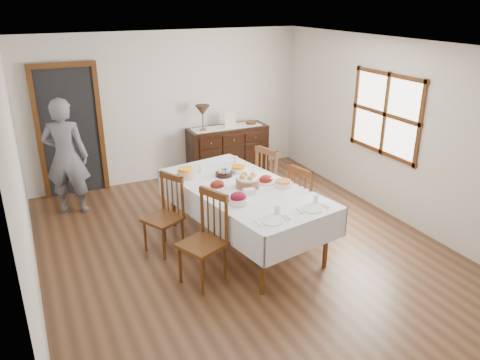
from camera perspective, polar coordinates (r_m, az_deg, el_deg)
name	(u,v)px	position (r m, az deg, el deg)	size (l,w,h in m)	color
ground	(243,249)	(6.27, 0.40, -8.40)	(6.00, 6.00, 0.00)	brown
room_shell	(219,123)	(5.95, -2.62, 7.02)	(5.02, 6.02, 2.65)	silver
dining_table	(243,194)	(6.05, 0.41, -1.69)	(1.65, 2.62, 0.84)	white
chair_left_near	(205,238)	(5.40, -4.25, -7.05)	(0.60, 0.60, 1.09)	#502B11
chair_left_far	(166,213)	(6.12, -9.05, -4.03)	(0.57, 0.57, 1.02)	#502B11
chair_right_near	(306,204)	(6.30, 8.08, -2.86)	(0.55, 0.55, 1.09)	#502B11
chair_right_far	(273,181)	(7.01, 4.01, -0.08)	(0.57, 0.57, 1.09)	#502B11
sideboard	(228,150)	(8.74, -1.50, 3.67)	(1.48, 0.54, 0.89)	black
person	(65,153)	(7.42, -20.51, 3.10)	(0.60, 0.38, 1.91)	slate
bread_basket	(248,182)	(5.98, 0.92, -0.21)	(0.30, 0.30, 0.19)	brown
egg_basket	(224,173)	(6.37, -1.98, 0.84)	(0.24, 0.24, 0.10)	black
ham_platter_a	(217,185)	(5.99, -2.78, -0.66)	(0.27, 0.27, 0.11)	white
ham_platter_b	(266,180)	(6.17, 3.18, 0.01)	(0.28, 0.28, 0.11)	white
beet_bowl	(238,199)	(5.51, -0.21, -2.31)	(0.23, 0.23, 0.15)	white
carrot_bowl	(238,169)	(6.51, -0.20, 1.32)	(0.23, 0.23, 0.09)	white
pineapple_bowl	(186,173)	(6.35, -6.59, 0.83)	(0.25, 0.25, 0.13)	#D6AE8E
casserole_dish	(283,183)	(6.06, 5.29, -0.42)	(0.24, 0.24, 0.08)	white
butter_dish	(249,191)	(5.79, 1.11, -1.41)	(0.15, 0.11, 0.07)	white
setting_left	(273,217)	(5.19, 4.08, -4.52)	(0.44, 0.31, 0.10)	white
setting_right	(313,205)	(5.52, 8.88, -3.07)	(0.44, 0.31, 0.10)	white
glass_far_a	(201,169)	(6.52, -4.79, 1.33)	(0.06, 0.06, 0.09)	white
glass_far_b	(235,160)	(6.83, -0.55, 2.44)	(0.06, 0.06, 0.11)	white
runner	(227,127)	(8.60, -1.64, 6.48)	(1.30, 0.35, 0.01)	white
table_lamp	(203,111)	(8.31, -4.59, 8.37)	(0.26, 0.26, 0.46)	brown
picture_frame	(230,120)	(8.55, -1.25, 7.32)	(0.22, 0.08, 0.28)	beige
deco_bowl	(251,123)	(8.80, 1.36, 7.00)	(0.20, 0.20, 0.06)	#502B11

